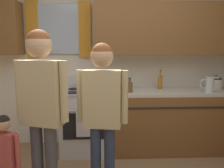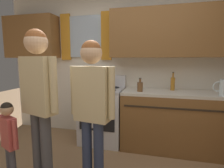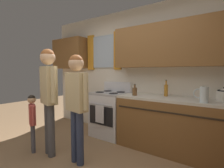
{
  "view_description": "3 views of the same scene",
  "coord_description": "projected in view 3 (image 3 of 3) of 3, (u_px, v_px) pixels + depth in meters",
  "views": [
    {
      "loc": [
        -0.17,
        -1.77,
        1.53
      ],
      "look_at": [
        -0.05,
        1.01,
        1.08
      ],
      "focal_mm": 37.56,
      "sensor_mm": 36.0,
      "label": 1
    },
    {
      "loc": [
        0.45,
        -1.26,
        1.38
      ],
      "look_at": [
        -0.06,
        0.81,
        1.09
      ],
      "focal_mm": 28.8,
      "sensor_mm": 36.0,
      "label": 2
    },
    {
      "loc": [
        1.61,
        -1.25,
        1.33
      ],
      "look_at": [
        0.22,
        0.71,
        1.15
      ],
      "focal_mm": 27.05,
      "sensor_mm": 36.0,
      "label": 3
    }
  ],
  "objects": [
    {
      "name": "back_wall_unit",
      "position": [
        138.0,
        63.0,
        3.36
      ],
      "size": [
        4.6,
        0.42,
        2.6
      ],
      "color": "silver",
      "rests_on": "ground"
    },
    {
      "name": "kitchen_counter_run",
      "position": [
        210.0,
        139.0,
        2.21
      ],
      "size": [
        2.35,
        1.8,
        0.9
      ],
      "color": "brown",
      "rests_on": "ground"
    },
    {
      "name": "stove_oven",
      "position": [
        110.0,
        113.0,
        3.5
      ],
      "size": [
        0.68,
        0.67,
        1.1
      ],
      "color": "silver",
      "rests_on": "ground"
    },
    {
      "name": "bottle_squat_brown",
      "position": [
        135.0,
        91.0,
        3.01
      ],
      "size": [
        0.08,
        0.08,
        0.21
      ],
      "color": "brown",
      "rests_on": "kitchen_counter_run"
    },
    {
      "name": "bottle_oil_amber",
      "position": [
        166.0,
        90.0,
        2.91
      ],
      "size": [
        0.06,
        0.06,
        0.29
      ],
      "color": "#B27223",
      "rests_on": "kitchen_counter_run"
    },
    {
      "name": "stovetop_kettle",
      "position": [
        224.0,
        95.0,
        2.41
      ],
      "size": [
        0.27,
        0.2,
        0.21
      ],
      "color": "silver",
      "rests_on": "kitchen_counter_run"
    },
    {
      "name": "water_pitcher",
      "position": [
        204.0,
        95.0,
        2.32
      ],
      "size": [
        0.19,
        0.11,
        0.22
      ],
      "color": "silver",
      "rests_on": "kitchen_counter_run"
    },
    {
      "name": "adult_holding_child",
      "position": [
        49.0,
        89.0,
        2.63
      ],
      "size": [
        0.5,
        0.27,
        1.67
      ],
      "color": "#4C4C51",
      "rests_on": "ground"
    },
    {
      "name": "adult_in_plaid",
      "position": [
        77.0,
        96.0,
        2.38
      ],
      "size": [
        0.48,
        0.21,
        1.56
      ],
      "color": "#2D3856",
      "rests_on": "ground"
    },
    {
      "name": "small_child",
      "position": [
        32.0,
        116.0,
        2.75
      ],
      "size": [
        0.3,
        0.17,
        0.95
      ],
      "color": "#4C4C56",
      "rests_on": "ground"
    }
  ]
}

